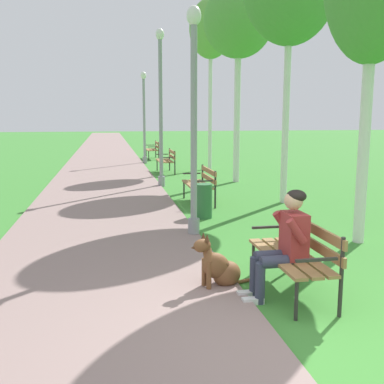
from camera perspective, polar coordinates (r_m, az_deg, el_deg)
name	(u,v)px	position (r m, az deg, el deg)	size (l,w,h in m)	color
ground_plane	(315,349)	(4.40, 15.31, -18.59)	(120.00, 120.00, 0.00)	#3D8433
paved_path	(105,151)	(27.55, -10.89, 5.13)	(3.30, 60.00, 0.04)	gray
park_bench_near	(297,251)	(5.42, 13.14, -7.23)	(0.55, 1.50, 0.85)	olive
park_bench_mid	(201,182)	(10.75, 1.16, 1.30)	(0.55, 1.50, 0.85)	olive
park_bench_far	(167,159)	(16.58, -3.15, 4.19)	(0.55, 1.50, 0.85)	olive
park_bench_furthest	(153,148)	(22.16, -4.89, 5.51)	(0.55, 1.50, 0.85)	olive
person_seated_on_near_bench	(285,240)	(5.19, 11.61, -5.98)	(0.74, 0.49, 1.25)	#33384C
dog_brown	(219,267)	(5.51, 3.47, -9.45)	(0.82, 0.40, 0.71)	brown
lamp_post_near	(194,121)	(7.64, 0.23, 8.97)	(0.24, 0.24, 3.81)	gray
lamp_post_mid	(161,107)	(13.27, -3.97, 10.67)	(0.24, 0.24, 4.49)	gray
lamp_post_far	(144,117)	(19.99, -6.06, 9.45)	(0.24, 0.24, 3.94)	gray
birch_tree_fourth	(239,22)	(14.55, 5.89, 20.52)	(2.11, 1.98, 5.99)	silver
birch_tree_fifth	(211,30)	(18.10, 2.37, 19.73)	(1.62, 1.46, 6.42)	silver
litter_bin	(203,201)	(9.19, 1.44, -1.14)	(0.36, 0.36, 0.70)	#2D6638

